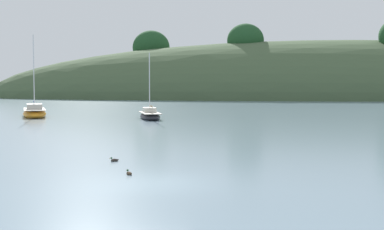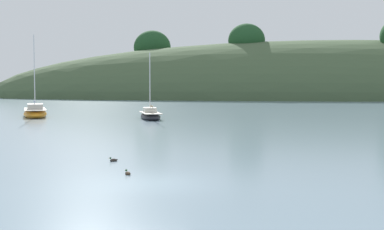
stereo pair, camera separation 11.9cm
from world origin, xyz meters
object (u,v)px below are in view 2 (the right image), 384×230
Objects in this scene: sailboat_grey_yawl at (150,116)px; duck_lone_left at (113,160)px; duck_lead at (128,173)px; sailboat_black_sloop at (35,113)px.

sailboat_grey_yawl is 27.22m from duck_lone_left.
sailboat_grey_yawl is at bearing 96.80° from duck_lead.
sailboat_grey_yawl is at bearing -10.84° from sailboat_black_sloop.
sailboat_grey_yawl reaches higher than duck_lead.
duck_lone_left is at bearing 111.16° from duck_lead.
duck_lead is (1.34, -3.45, 0.00)m from duck_lone_left.
sailboat_black_sloop reaches higher than duck_lead.
duck_lone_left is at bearing -85.14° from sailboat_grey_yawl.
duck_lead is at bearing -68.84° from duck_lone_left.
sailboat_black_sloop is 22.06× the size of duck_lead.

